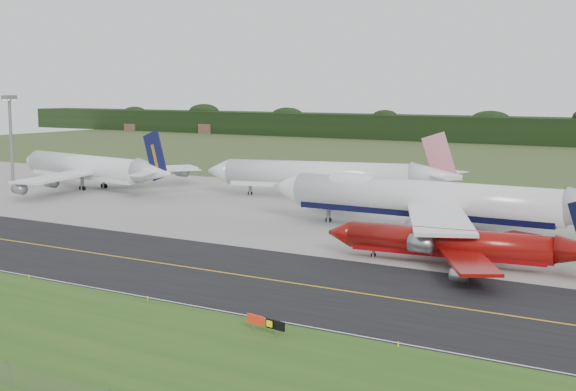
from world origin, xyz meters
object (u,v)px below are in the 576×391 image
at_px(jet_ba_747, 436,200).
at_px(jet_star_tail, 330,176).
at_px(jet_red_737, 463,245).
at_px(floodlight_mast, 10,123).
at_px(jet_navy_gold, 92,169).
at_px(taxiway_sign, 265,322).

xyz_separation_m(jet_ba_747, jet_star_tail, (-36.90, 29.05, -0.61)).
xyz_separation_m(jet_red_737, jet_star_tail, (-49.96, 51.30, 2.19)).
bearing_deg(floodlight_mast, jet_star_tail, 10.78).
distance_m(jet_navy_gold, jet_star_tail, 61.30).
bearing_deg(taxiway_sign, jet_star_tail, 115.19).
relative_size(jet_navy_gold, taxiway_sign, 11.72).
relative_size(jet_star_tail, floodlight_mast, 2.54).
bearing_deg(jet_navy_gold, taxiway_sign, -36.71).
distance_m(jet_ba_747, taxiway_sign, 64.22).
bearing_deg(jet_ba_747, jet_navy_gold, 172.33).
relative_size(jet_red_737, jet_navy_gold, 0.68).
distance_m(jet_navy_gold, taxiway_sign, 128.26).
xyz_separation_m(jet_navy_gold, jet_star_tail, (59.15, 16.11, 0.10)).
bearing_deg(jet_star_tail, taxiway_sign, -64.81).
bearing_deg(jet_red_737, jet_navy_gold, 162.13).
bearing_deg(jet_red_737, floodlight_mast, 166.01).
xyz_separation_m(jet_ba_747, jet_navy_gold, (-96.04, 12.94, -0.71)).
height_order(jet_ba_747, jet_star_tail, jet_ba_747).
bearing_deg(taxiway_sign, jet_red_737, 81.30).
distance_m(jet_navy_gold, floodlight_mast, 31.19).
height_order(jet_red_737, jet_navy_gold, jet_navy_gold).
height_order(jet_navy_gold, taxiway_sign, jet_navy_gold).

